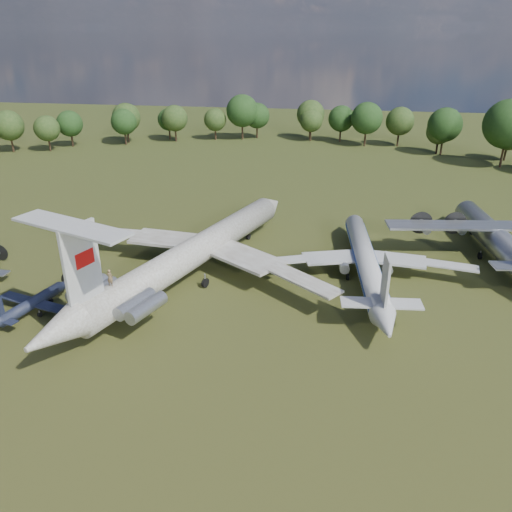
% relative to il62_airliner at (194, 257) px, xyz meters
% --- Properties ---
extents(ground, '(300.00, 300.00, 0.00)m').
position_rel_il62_airliner_xyz_m(ground, '(1.53, 1.01, -2.61)').
color(ground, '#233F15').
rests_on(ground, ground).
extents(il62_airliner, '(57.01, 64.16, 5.21)m').
position_rel_il62_airliner_xyz_m(il62_airliner, '(0.00, 0.00, 0.00)').
color(il62_airliner, silver).
rests_on(il62_airliner, ground).
extents(tu104_jet, '(31.22, 39.84, 3.77)m').
position_rel_il62_airliner_xyz_m(tu104_jet, '(22.11, 2.78, -0.72)').
color(tu104_jet, silver).
rests_on(tu104_jet, ground).
extents(an12_transport, '(34.46, 37.58, 4.48)m').
position_rel_il62_airliner_xyz_m(an12_transport, '(40.59, 12.26, -0.36)').
color(an12_transport, '#ABAEB4').
rests_on(an12_transport, ground).
extents(small_prop_west, '(12.88, 15.39, 1.95)m').
position_rel_il62_airliner_xyz_m(small_prop_west, '(-15.82, -12.17, -1.63)').
color(small_prop_west, black).
rests_on(small_prop_west, ground).
extents(person_on_il62, '(0.76, 0.56, 1.91)m').
position_rel_il62_airliner_xyz_m(person_on_il62, '(-5.15, -13.66, 3.56)').
color(person_on_il62, brown).
rests_on(person_on_il62, il62_airliner).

